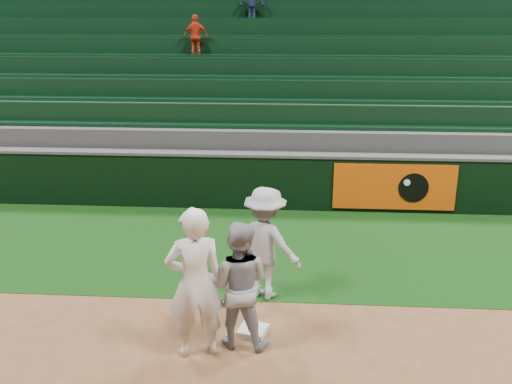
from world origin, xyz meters
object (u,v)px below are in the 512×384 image
first_base (253,331)px  baserunner (239,285)px  base_coach (265,243)px  first_baseman (195,283)px

first_base → baserunner: baserunner is taller
first_base → base_coach: base_coach is taller
first_baseman → baserunner: bearing=-167.9°
baserunner → base_coach: base_coach is taller
first_base → base_coach: bearing=84.0°
first_base → base_coach: 1.37m
baserunner → first_baseman: bearing=35.2°
base_coach → first_base: bearing=109.0°
baserunner → base_coach: size_ratio=0.98×
first_base → first_baseman: bearing=-143.0°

